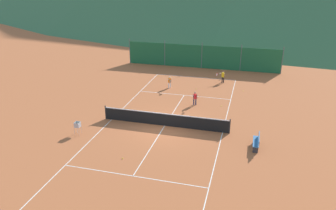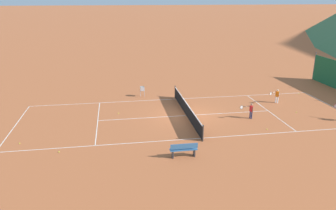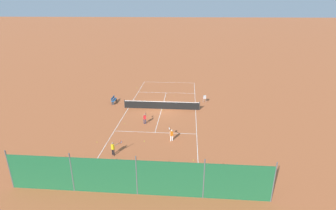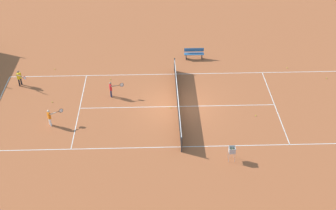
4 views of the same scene
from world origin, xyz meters
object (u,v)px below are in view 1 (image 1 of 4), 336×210
at_px(tennis_net, 165,119).
at_px(courtside_bench, 257,141).
at_px(tennis_ball_by_net_left, 123,158).
at_px(tennis_ball_service_box, 159,76).
at_px(tennis_ball_alley_left, 164,122).
at_px(tennis_ball_mid_court, 221,106).
at_px(player_near_service, 195,98).
at_px(tennis_ball_by_net_right, 196,89).
at_px(player_near_baseline, 170,81).
at_px(tennis_ball_alley_right, 243,91).
at_px(ball_hopper, 77,125).
at_px(player_far_baseline, 223,76).

height_order(tennis_net, courtside_bench, tennis_net).
xyz_separation_m(tennis_ball_by_net_left, tennis_ball_service_box, (-2.53, 16.06, 0.00)).
height_order(tennis_ball_alley_left, tennis_ball_mid_court, same).
xyz_separation_m(tennis_net, tennis_ball_alley_left, (-0.18, 0.49, -0.47)).
bearing_deg(player_near_service, courtside_bench, -49.79).
distance_m(tennis_ball_by_net_right, courtside_bench, 11.35).
bearing_deg(player_near_baseline, tennis_ball_alley_right, 7.68).
relative_size(tennis_ball_alley_right, ball_hopper, 0.07).
relative_size(player_near_baseline, tennis_ball_by_net_right, 17.31).
distance_m(tennis_net, tennis_ball_by_net_right, 8.35).
xyz_separation_m(tennis_net, tennis_ball_alley_right, (5.03, 8.84, -0.47)).
distance_m(player_near_baseline, tennis_ball_alley_left, 7.62).
height_order(tennis_ball_by_net_right, ball_hopper, ball_hopper).
bearing_deg(tennis_ball_service_box, ball_hopper, -96.40).
height_order(player_near_baseline, tennis_ball_mid_court, player_near_baseline).
xyz_separation_m(player_far_baseline, tennis_ball_by_net_left, (-4.11, -15.74, -0.67)).
bearing_deg(tennis_ball_by_net_left, courtside_bench, 23.97).
height_order(tennis_ball_alley_left, tennis_ball_by_net_left, same).
bearing_deg(tennis_ball_service_box, courtside_bench, -51.54).
xyz_separation_m(tennis_ball_alley_left, tennis_ball_by_net_left, (-1.03, -5.41, 0.00)).
bearing_deg(tennis_ball_alley_left, ball_hopper, -147.60).
height_order(player_far_baseline, player_near_service, player_far_baseline).
bearing_deg(tennis_net, tennis_ball_alley_left, 110.33).
height_order(player_near_service, tennis_ball_service_box, player_near_service).
height_order(tennis_ball_alley_left, tennis_ball_service_box, same).
height_order(tennis_ball_alley_right, ball_hopper, ball_hopper).
height_order(tennis_ball_by_net_right, courtside_bench, courtside_bench).
distance_m(player_far_baseline, tennis_ball_service_box, 6.68).
xyz_separation_m(tennis_ball_service_box, tennis_ball_mid_court, (7.23, -6.50, 0.00)).
bearing_deg(tennis_ball_by_net_right, player_far_baseline, 49.45).
bearing_deg(tennis_ball_alley_left, tennis_ball_alley_right, 58.00).
distance_m(tennis_ball_alley_right, tennis_ball_by_net_left, 15.11).
relative_size(tennis_ball_alley_right, tennis_ball_by_net_left, 1.00).
bearing_deg(player_near_baseline, player_near_service, -49.20).
height_order(tennis_ball_mid_court, ball_hopper, ball_hopper).
relative_size(player_near_baseline, tennis_ball_service_box, 17.31).
bearing_deg(tennis_ball_mid_court, tennis_ball_alley_right, 69.69).
xyz_separation_m(tennis_ball_alley_right, courtside_bench, (1.31, -10.40, 0.42)).
height_order(tennis_ball_service_box, ball_hopper, ball_hopper).
distance_m(player_near_service, tennis_ball_mid_court, 2.26).
bearing_deg(tennis_ball_mid_court, tennis_ball_alley_left, -131.41).
height_order(tennis_ball_service_box, courtside_bench, courtside_bench).
distance_m(tennis_ball_service_box, tennis_ball_by_net_right, 5.31).
distance_m(player_far_baseline, player_near_service, 6.64).
bearing_deg(ball_hopper, courtside_bench, 5.88).
xyz_separation_m(player_far_baseline, ball_hopper, (-8.19, -13.58, -0.04)).
xyz_separation_m(player_far_baseline, player_near_service, (-1.56, -6.45, -0.04)).
distance_m(player_far_baseline, courtside_bench, 12.85).
bearing_deg(player_near_service, player_near_baseline, 130.80).
bearing_deg(player_far_baseline, player_near_baseline, -147.95).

